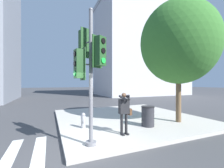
% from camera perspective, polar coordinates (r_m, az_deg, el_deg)
% --- Properties ---
extents(ground_plane, '(160.00, 160.00, 0.00)m').
position_cam_1_polar(ground_plane, '(5.13, -11.53, -24.79)').
color(ground_plane, '#424244').
extents(sidewalk_corner, '(8.00, 8.00, 0.14)m').
position_cam_1_polar(sidewalk_corner, '(9.42, 5.86, -12.62)').
color(sidewalk_corner, '#BCB7AD').
rests_on(sidewalk_corner, ground_plane).
extents(traffic_signal_pole, '(0.96, 1.09, 4.51)m').
position_cam_1_polar(traffic_signal_pole, '(4.97, -8.94, 8.31)').
color(traffic_signal_pole, slate).
rests_on(traffic_signal_pole, sidewalk_corner).
extents(person_photographer, '(0.58, 0.54, 1.65)m').
position_cam_1_polar(person_photographer, '(6.05, 4.76, -9.70)').
color(person_photographer, black).
rests_on(person_photographer, sidewalk_corner).
extents(street_tree, '(3.96, 3.96, 6.36)m').
position_cam_1_polar(street_tree, '(8.90, 24.03, 14.20)').
color(street_tree, brown).
rests_on(street_tree, sidewalk_corner).
extents(fire_hydrant, '(0.20, 0.26, 0.69)m').
position_cam_1_polar(fire_hydrant, '(7.12, -10.86, -13.46)').
color(fire_hydrant, '#99999E').
rests_on(fire_hydrant, sidewalk_corner).
extents(trash_bin, '(0.62, 0.62, 0.94)m').
position_cam_1_polar(trash_bin, '(7.44, 13.50, -11.80)').
color(trash_bin, '#2D2D33').
rests_on(trash_bin, sidewalk_corner).
extents(building_right, '(16.57, 10.26, 17.67)m').
position_cam_1_polar(building_right, '(30.88, 10.75, 12.73)').
color(building_right, '#BCBCC1').
rests_on(building_right, ground_plane).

